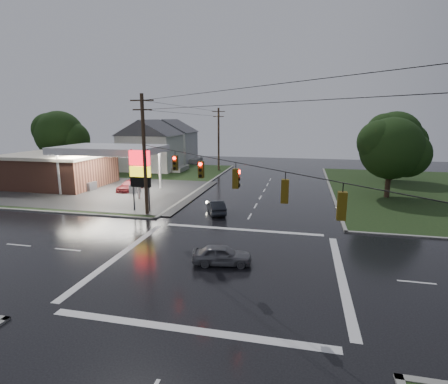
% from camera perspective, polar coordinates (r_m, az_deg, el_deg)
% --- Properties ---
extents(ground, '(120.00, 120.00, 0.00)m').
position_cam_1_polar(ground, '(22.13, -0.16, -11.71)').
color(ground, black).
rests_on(ground, ground).
extents(grass_nw, '(36.00, 36.00, 0.08)m').
position_cam_1_polar(grass_nw, '(55.71, -20.68, 2.11)').
color(grass_nw, black).
rests_on(grass_nw, ground).
extents(gas_station, '(26.20, 18.00, 5.60)m').
position_cam_1_polar(gas_station, '(50.09, -24.51, 3.67)').
color(gas_station, '#2D2D2D').
rests_on(gas_station, ground).
extents(pylon_sign, '(2.00, 0.35, 6.00)m').
position_cam_1_polar(pylon_sign, '(34.13, -13.54, 3.46)').
color(pylon_sign, '#59595E').
rests_on(pylon_sign, ground).
extents(utility_pole_nw, '(2.20, 0.32, 11.00)m').
position_cam_1_polar(utility_pole_nw, '(32.60, -12.87, 6.13)').
color(utility_pole_nw, '#382619').
rests_on(utility_pole_nw, ground).
extents(utility_pole_n, '(2.20, 0.32, 10.50)m').
position_cam_1_polar(utility_pole_n, '(59.52, -0.89, 8.74)').
color(utility_pole_n, '#382619').
rests_on(utility_pole_n, ground).
extents(traffic_signals, '(26.87, 26.87, 1.47)m').
position_cam_1_polar(traffic_signals, '(20.38, -0.13, 5.18)').
color(traffic_signals, black).
rests_on(traffic_signals, ground).
extents(house_near, '(11.05, 8.48, 8.60)m').
position_cam_1_polar(house_near, '(61.46, -11.86, 7.60)').
color(house_near, silver).
rests_on(house_near, ground).
extents(house_far, '(11.05, 8.48, 8.60)m').
position_cam_1_polar(house_far, '(72.88, -8.65, 8.38)').
color(house_far, silver).
rests_on(house_far, ground).
extents(tree_nw_behind, '(8.93, 7.60, 10.00)m').
position_cam_1_polar(tree_nw_behind, '(62.88, -25.14, 8.44)').
color(tree_nw_behind, black).
rests_on(tree_nw_behind, ground).
extents(tree_ne_near, '(7.99, 6.80, 8.98)m').
position_cam_1_polar(tree_ne_near, '(42.96, 25.83, 6.38)').
color(tree_ne_near, black).
rests_on(tree_ne_near, ground).
extents(tree_ne_far, '(8.46, 7.20, 9.80)m').
position_cam_1_polar(tree_ne_far, '(55.26, 26.23, 8.00)').
color(tree_ne_far, black).
rests_on(tree_ne_far, ground).
extents(car_north, '(2.76, 4.06, 1.27)m').
position_cam_1_polar(car_north, '(33.10, -1.29, -2.44)').
color(car_north, black).
rests_on(car_north, ground).
extents(car_crossing, '(3.86, 2.06, 1.25)m').
position_cam_1_polar(car_crossing, '(21.91, -0.34, -10.20)').
color(car_crossing, slate).
rests_on(car_crossing, ground).
extents(car_pump, '(2.11, 4.68, 1.33)m').
position_cam_1_polar(car_pump, '(44.86, -15.04, 1.04)').
color(car_pump, '#531316').
rests_on(car_pump, ground).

